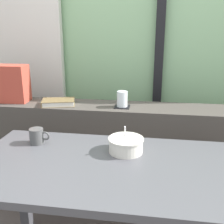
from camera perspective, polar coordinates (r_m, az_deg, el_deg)
name	(u,v)px	position (r m, az deg, el deg)	size (l,w,h in m)	color
outdoor_backdrop	(131,16)	(2.28, 4.04, 19.79)	(4.80, 0.08, 2.80)	#8EBC89
curtain_left_panel	(29,35)	(2.40, -17.29, 15.38)	(0.56, 0.06, 2.50)	silver
window_divider_post	(160,29)	(2.20, 10.27, 17.04)	(0.07, 0.05, 2.60)	black
dark_console_ledge	(122,159)	(1.97, 2.13, -9.97)	(2.80, 0.28, 0.80)	#423D38
breakfast_table	(103,183)	(1.33, -1.96, -14.83)	(1.25, 0.68, 0.70)	#414145
coaster_square	(122,107)	(1.79, 2.15, 1.14)	(0.10, 0.10, 0.01)	black
juice_glass	(122,100)	(1.78, 2.17, 2.65)	(0.07, 0.07, 0.10)	white
closed_book	(58,102)	(1.87, -11.40, 2.05)	(0.25, 0.20, 0.04)	brown
throw_pillow	(5,83)	(2.05, -21.80, 5.69)	(0.32, 0.14, 0.26)	#B74233
soup_bowl	(126,145)	(1.37, 2.97, -7.04)	(0.18, 0.18, 0.15)	silver
ceramic_mug	(37,136)	(1.52, -15.71, -4.97)	(0.11, 0.08, 0.08)	#4C4C4C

